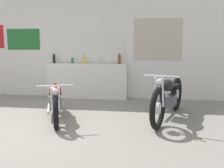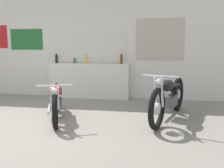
{
  "view_description": "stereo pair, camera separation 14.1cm",
  "coord_description": "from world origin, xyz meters",
  "px_view_note": "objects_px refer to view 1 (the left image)",
  "views": [
    {
      "loc": [
        2.31,
        -4.03,
        1.48
      ],
      "look_at": [
        1.57,
        0.99,
        0.7
      ],
      "focal_mm": 42.0,
      "sensor_mm": 36.0,
      "label": 1
    },
    {
      "loc": [
        2.45,
        -4.01,
        1.48
      ],
      "look_at": [
        1.57,
        0.99,
        0.7
      ],
      "focal_mm": 42.0,
      "sensor_mm": 36.0,
      "label": 2
    }
  ],
  "objects_px": {
    "bottle_center": "(84,59)",
    "bottle_rightmost": "(119,59)",
    "bottle_right_center": "(100,60)",
    "bottle_left_center": "(72,60)",
    "motorcycle_black": "(168,97)",
    "bottle_leftmost": "(54,58)",
    "motorcycle_red": "(55,100)"
  },
  "relations": [
    {
      "from": "bottle_right_center",
      "to": "bottle_rightmost",
      "type": "distance_m",
      "value": 0.53
    },
    {
      "from": "bottle_leftmost",
      "to": "bottle_rightmost",
      "type": "height_order",
      "value": "bottle_rightmost"
    },
    {
      "from": "bottle_rightmost",
      "to": "motorcycle_red",
      "type": "xyz_separation_m",
      "value": [
        -1.03,
        -2.05,
        -0.71
      ]
    },
    {
      "from": "bottle_right_center",
      "to": "bottle_rightmost",
      "type": "height_order",
      "value": "bottle_rightmost"
    },
    {
      "from": "bottle_rightmost",
      "to": "bottle_center",
      "type": "bearing_deg",
      "value": -178.83
    },
    {
      "from": "bottle_left_center",
      "to": "motorcycle_black",
      "type": "distance_m",
      "value": 3.1
    },
    {
      "from": "bottle_center",
      "to": "bottle_right_center",
      "type": "relative_size",
      "value": 1.27
    },
    {
      "from": "bottle_center",
      "to": "bottle_rightmost",
      "type": "bearing_deg",
      "value": 1.17
    },
    {
      "from": "bottle_center",
      "to": "motorcycle_red",
      "type": "distance_m",
      "value": 2.15
    },
    {
      "from": "bottle_leftmost",
      "to": "bottle_left_center",
      "type": "height_order",
      "value": "bottle_leftmost"
    },
    {
      "from": "bottle_leftmost",
      "to": "bottle_center",
      "type": "distance_m",
      "value": 0.84
    },
    {
      "from": "bottle_leftmost",
      "to": "bottle_rightmost",
      "type": "xyz_separation_m",
      "value": [
        1.8,
        0.03,
        0.01
      ]
    },
    {
      "from": "bottle_center",
      "to": "bottle_rightmost",
      "type": "distance_m",
      "value": 0.96
    },
    {
      "from": "bottle_center",
      "to": "motorcycle_red",
      "type": "relative_size",
      "value": 0.13
    },
    {
      "from": "bottle_left_center",
      "to": "bottle_rightmost",
      "type": "distance_m",
      "value": 1.3
    },
    {
      "from": "bottle_right_center",
      "to": "motorcycle_black",
      "type": "distance_m",
      "value": 2.46
    },
    {
      "from": "motorcycle_black",
      "to": "bottle_right_center",
      "type": "bearing_deg",
      "value": 135.54
    },
    {
      "from": "bottle_left_center",
      "to": "motorcycle_black",
      "type": "relative_size",
      "value": 0.08
    },
    {
      "from": "bottle_center",
      "to": "bottle_leftmost",
      "type": "bearing_deg",
      "value": -179.04
    },
    {
      "from": "bottle_leftmost",
      "to": "bottle_left_center",
      "type": "xyz_separation_m",
      "value": [
        0.49,
        0.07,
        -0.05
      ]
    },
    {
      "from": "motorcycle_red",
      "to": "motorcycle_black",
      "type": "bearing_deg",
      "value": 8.79
    },
    {
      "from": "bottle_center",
      "to": "bottle_right_center",
      "type": "distance_m",
      "value": 0.44
    },
    {
      "from": "bottle_right_center",
      "to": "motorcycle_black",
      "type": "relative_size",
      "value": 0.09
    },
    {
      "from": "motorcycle_red",
      "to": "motorcycle_black",
      "type": "xyz_separation_m",
      "value": [
        2.21,
        0.34,
        0.06
      ]
    },
    {
      "from": "bottle_leftmost",
      "to": "bottle_right_center",
      "type": "distance_m",
      "value": 1.27
    },
    {
      "from": "bottle_right_center",
      "to": "motorcycle_red",
      "type": "height_order",
      "value": "bottle_right_center"
    },
    {
      "from": "bottle_leftmost",
      "to": "motorcycle_black",
      "type": "relative_size",
      "value": 0.14
    },
    {
      "from": "bottle_rightmost",
      "to": "motorcycle_black",
      "type": "relative_size",
      "value": 0.15
    },
    {
      "from": "bottle_right_center",
      "to": "motorcycle_red",
      "type": "xyz_separation_m",
      "value": [
        -0.51,
        -2.02,
        -0.66
      ]
    },
    {
      "from": "bottle_left_center",
      "to": "motorcycle_red",
      "type": "bearing_deg",
      "value": -82.59
    },
    {
      "from": "bottle_center",
      "to": "motorcycle_black",
      "type": "distance_m",
      "value": 2.8
    },
    {
      "from": "bottle_leftmost",
      "to": "motorcycle_red",
      "type": "relative_size",
      "value": 0.16
    }
  ]
}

